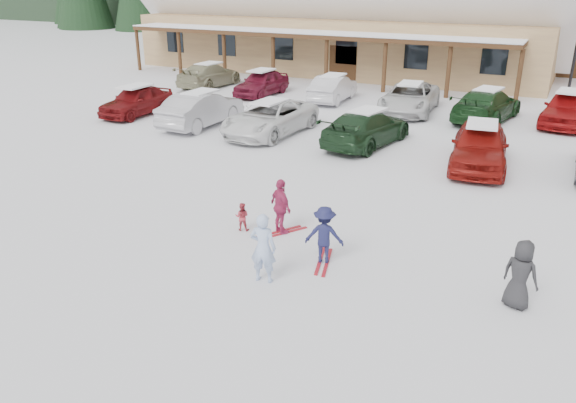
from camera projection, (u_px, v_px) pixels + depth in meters
The scene contains 20 objects.
ground at pixel (259, 251), 13.69m from camera, with size 160.00×160.00×0.00m, color white.
day_lodge at pixel (344, 11), 39.12m from camera, with size 29.12×12.50×10.38m.
adult_skier at pixel (263, 248), 12.07m from camera, with size 0.58×0.38×1.60m, color #A8BFEA.
toddler_red at pixel (242, 217), 14.69m from camera, with size 0.37×0.29×0.77m, color #B5333F.
child_navy at pixel (324, 235), 12.91m from camera, with size 0.90×0.52×1.40m, color #181A41.
skis_child_navy at pixel (324, 261), 13.16m from camera, with size 0.20×1.40×0.03m, color maroon.
child_magenta at pixel (281, 207), 14.38m from camera, with size 0.87×0.36×1.48m, color #AE2A58.
skis_child_magenta at pixel (281, 232), 14.65m from camera, with size 0.20×1.40×0.03m, color maroon.
bystander_dark at pixel (520, 275), 11.13m from camera, with size 0.72×0.47×1.47m, color #262628.
parked_car_0 at pixel (136, 101), 26.83m from camera, with size 1.65×4.10×1.40m, color maroon.
parked_car_1 at pixel (201, 109), 24.87m from camera, with size 1.61×4.61×1.52m, color #ACABB0.
parked_car_2 at pixel (270, 118), 23.55m from camera, with size 2.33×5.05×1.40m, color white.
parked_car_3 at pixel (367, 128), 22.03m from camera, with size 1.95×4.79×1.39m, color #19341C.
parked_car_4 at pixel (480, 146), 19.41m from camera, with size 1.85×4.59×1.57m, color maroon.
parked_car_7 at pixel (209, 75), 33.67m from camera, with size 1.97×4.84×1.40m, color gray.
parked_car_8 at pixel (262, 83), 31.28m from camera, with size 1.65×4.10×1.40m, color maroon.
parked_car_9 at pixel (333, 88), 29.79m from camera, with size 1.46×4.19×1.38m, color silver.
parked_car_10 at pixel (409, 98), 27.34m from camera, with size 2.36×5.12×1.42m, color silver.
parked_car_11 at pixel (487, 105), 25.73m from camera, with size 2.06×5.06×1.47m, color #173A19.
parked_car_12 at pixel (568, 108), 24.92m from camera, with size 1.82×4.52×1.54m, color maroon.
Camera 1 is at (6.19, -10.59, 6.24)m, focal length 35.00 mm.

